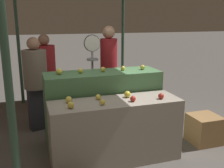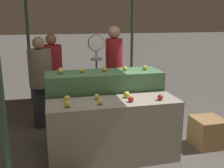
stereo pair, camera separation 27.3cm
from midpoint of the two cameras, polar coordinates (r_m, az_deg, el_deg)
ground_plane at (r=3.75m, az=2.54°, el=-16.12°), size 60.00×60.00×0.00m
display_counter_front at (r=3.55m, az=2.62°, el=-10.22°), size 1.73×0.55×0.85m
display_counter_back at (r=4.04m, az=0.26°, el=-5.10°), size 1.73×0.55×1.11m
apple_front_0 at (r=3.17m, az=-7.25°, el=-4.37°), size 0.08×0.08×0.08m
apple_front_1 at (r=3.24m, az=-0.28°, el=-3.95°), size 0.07×0.07×0.07m
apple_front_2 at (r=3.36m, az=6.49°, el=-3.34°), size 0.08×0.08×0.08m
apple_front_3 at (r=3.50m, az=12.67°, el=-2.85°), size 0.08×0.08×0.08m
apple_front_4 at (r=3.38m, az=-7.50°, el=-3.20°), size 0.08×0.08×0.08m
apple_front_5 at (r=3.45m, az=-1.07°, el=-2.81°), size 0.07×0.07×0.07m
apple_front_6 at (r=3.54m, az=5.42°, el=-2.32°), size 0.09×0.09×0.09m
apple_back_0 at (r=3.80m, az=-9.12°, el=2.85°), size 0.09×0.09×0.09m
apple_back_1 at (r=3.83m, az=-4.56°, el=2.95°), size 0.07×0.07×0.07m
apple_back_2 at (r=3.89m, az=0.35°, el=3.21°), size 0.08×0.08×0.08m
apple_back_3 at (r=3.98m, az=4.78°, el=3.38°), size 0.07×0.07×0.07m
apple_back_4 at (r=4.08m, az=9.12°, el=3.52°), size 0.08×0.08×0.08m
produce_scale at (r=4.48m, az=-1.61°, el=5.07°), size 0.28×0.20×1.62m
person_vendor_at_scale at (r=4.89m, az=2.05°, el=4.09°), size 0.42×0.42×1.76m
person_customer_left at (r=4.62m, az=-13.63°, el=1.46°), size 0.48×0.48×1.59m
person_customer_right at (r=5.23m, az=-11.37°, el=3.11°), size 0.47×0.47×1.60m
wooden_crate_side at (r=4.31m, az=21.79°, el=-9.70°), size 0.44×0.44×0.44m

